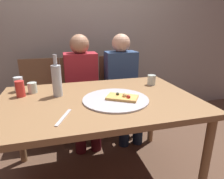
{
  "coord_description": "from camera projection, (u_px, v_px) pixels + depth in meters",
  "views": [
    {
      "loc": [
        -0.26,
        -1.35,
        1.26
      ],
      "look_at": [
        0.11,
        0.03,
        0.79
      ],
      "focal_mm": 31.43,
      "sensor_mm": 36.0,
      "label": 1
    }
  ],
  "objects": [
    {
      "name": "chair_right",
      "position": [
        119.0,
        88.0,
        2.45
      ],
      "size": [
        0.44,
        0.44,
        0.9
      ],
      "rotation": [
        0.0,
        0.0,
        3.14
      ],
      "color": "brown",
      "rests_on": "ground_plane"
    },
    {
      "name": "dining_table",
      "position": [
        99.0,
        108.0,
        1.49
      ],
      "size": [
        1.46,
        0.96,
        0.74
      ],
      "color": "olive",
      "rests_on": "ground_plane"
    },
    {
      "name": "table_knife",
      "position": [
        64.0,
        117.0,
        1.15
      ],
      "size": [
        0.1,
        0.21,
        0.01
      ],
      "primitive_type": "cube",
      "rotation": [
        0.0,
        0.0,
        1.17
      ],
      "color": "#B7B7BC",
      "rests_on": "dining_table"
    },
    {
      "name": "guest_in_sweater",
      "position": [
        82.0,
        84.0,
        2.15
      ],
      "size": [
        0.36,
        0.56,
        1.17
      ],
      "rotation": [
        0.0,
        0.0,
        3.14
      ],
      "color": "maroon",
      "rests_on": "ground_plane"
    },
    {
      "name": "tumbler_near",
      "position": [
        19.0,
        84.0,
        1.6
      ],
      "size": [
        0.07,
        0.07,
        0.12
      ],
      "primitive_type": "cylinder",
      "color": "silver",
      "rests_on": "dining_table"
    },
    {
      "name": "back_wall",
      "position": [
        77.0,
        22.0,
        2.52
      ],
      "size": [
        6.0,
        0.1,
        2.6
      ],
      "primitive_type": "cube",
      "color": "gray",
      "rests_on": "ground_plane"
    },
    {
      "name": "chair_left",
      "position": [
        42.0,
        94.0,
        2.22
      ],
      "size": [
        0.44,
        0.44,
        0.9
      ],
      "rotation": [
        0.0,
        0.0,
        3.14
      ],
      "color": "brown",
      "rests_on": "ground_plane"
    },
    {
      "name": "ground_plane",
      "position": [
        100.0,
        178.0,
        1.7
      ],
      "size": [
        8.0,
        8.0,
        0.0
      ],
      "primitive_type": "plane",
      "color": "#513828"
    },
    {
      "name": "wine_bottle",
      "position": [
        57.0,
        80.0,
        1.48
      ],
      "size": [
        0.07,
        0.07,
        0.32
      ],
      "color": "#B2BCC1",
      "rests_on": "dining_table"
    },
    {
      "name": "pizza_slice_last",
      "position": [
        123.0,
        97.0,
        1.42
      ],
      "size": [
        0.26,
        0.22,
        0.05
      ],
      "color": "tan",
      "rests_on": "pizza_tray"
    },
    {
      "name": "pizza_tray",
      "position": [
        116.0,
        99.0,
        1.42
      ],
      "size": [
        0.48,
        0.48,
        0.01
      ],
      "primitive_type": "cylinder",
      "color": "#ADADB2",
      "rests_on": "dining_table"
    },
    {
      "name": "guest_in_beanie",
      "position": [
        123.0,
        81.0,
        2.27
      ],
      "size": [
        0.36,
        0.56,
        1.17
      ],
      "rotation": [
        0.0,
        0.0,
        3.14
      ],
      "color": "navy",
      "rests_on": "ground_plane"
    },
    {
      "name": "chair_middle",
      "position": [
        81.0,
        91.0,
        2.33
      ],
      "size": [
        0.44,
        0.44,
        0.9
      ],
      "rotation": [
        0.0,
        0.0,
        3.14
      ],
      "color": "brown",
      "rests_on": "ground_plane"
    },
    {
      "name": "soda_can",
      "position": [
        20.0,
        89.0,
        1.48
      ],
      "size": [
        0.07,
        0.07,
        0.12
      ],
      "primitive_type": "cylinder",
      "color": "red",
      "rests_on": "dining_table"
    },
    {
      "name": "wine_glass",
      "position": [
        32.0,
        88.0,
        1.57
      ],
      "size": [
        0.07,
        0.07,
        0.08
      ],
      "primitive_type": "cylinder",
      "color": "#B7C6BC",
      "rests_on": "dining_table"
    },
    {
      "name": "tumbler_far",
      "position": [
        151.0,
        80.0,
        1.78
      ],
      "size": [
        0.07,
        0.07,
        0.09
      ],
      "primitive_type": "cylinder",
      "color": "#B7C6BC",
      "rests_on": "dining_table"
    }
  ]
}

